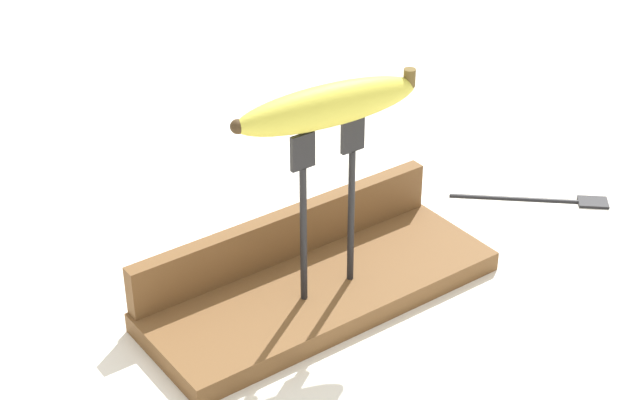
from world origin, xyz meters
The scene contains 6 objects.
ground_plane centered at (0.00, 0.00, 0.00)m, with size 3.00×3.00×0.00m, color white.
wooden_board centered at (0.00, 0.00, 0.01)m, with size 0.38×0.14×0.02m, color brown.
board_backstop centered at (0.00, 0.06, 0.05)m, with size 0.37×0.02×0.05m, color brown.
fork_stand_center centered at (0.00, -0.01, 0.13)m, with size 0.09×0.01×0.19m.
banana_raised_center centered at (0.00, -0.01, 0.23)m, with size 0.20×0.06×0.04m.
fork_fallen_near centered at (0.35, 0.00, 0.00)m, with size 0.15×0.14×0.01m.
Camera 1 is at (-0.51, -0.70, 0.64)m, focal length 56.78 mm.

